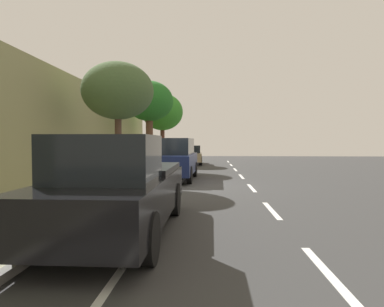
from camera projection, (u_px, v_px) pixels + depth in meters
name	position (u px, v px, depth m)	size (l,w,h in m)	color
ground	(188.00, 185.00, 13.84)	(54.80, 54.80, 0.00)	#353535
sidewalk	(102.00, 183.00, 14.05)	(3.60, 34.25, 0.13)	#B3B18E
curb_edge	(146.00, 183.00, 13.94)	(0.16, 34.25, 0.13)	gray
lane_stripe_centre	(246.00, 181.00, 15.03)	(0.14, 31.60, 0.01)	white
lane_stripe_bike_edge	(180.00, 185.00, 13.86)	(0.12, 34.25, 0.01)	white
building_facade	(55.00, 127.00, 14.07)	(0.50, 34.25, 4.94)	#928F62
parked_sedan_tan_nearest	(191.00, 155.00, 26.33)	(1.94, 4.45, 1.52)	tan
parked_suv_dark_blue_second	(174.00, 158.00, 15.74)	(2.08, 4.76, 1.99)	navy
parked_pickup_black_mid	(119.00, 189.00, 6.43)	(2.06, 5.32, 1.95)	black
bicycle_at_curb	(176.00, 163.00, 22.05)	(1.31, 1.17, 0.73)	black
cyclist_with_backpack	(174.00, 153.00, 22.47)	(0.55, 0.54, 1.67)	#C6B284
street_tree_near_cyclist	(162.00, 112.00, 26.79)	(3.35, 3.35, 5.64)	brown
street_tree_mid_block	(149.00, 102.00, 20.99)	(3.09, 3.09, 5.58)	brown
street_tree_far_end	(118.00, 92.00, 13.85)	(3.02, 3.02, 5.06)	#4F372B
fire_hydrant	(164.00, 160.00, 22.73)	(0.22, 0.22, 0.84)	red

